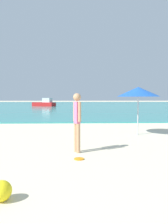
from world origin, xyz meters
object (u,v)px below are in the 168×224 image
object	(u,v)px
person_standing	(77,119)
frisbee	(79,159)
beach_ball	(1,191)
beach_umbrella	(138,92)
boat_far	(45,103)

from	to	relation	value
person_standing	frisbee	world-z (taller)	person_standing
beach_ball	beach_umbrella	size ratio (longest dim) A/B	0.16
frisbee	person_standing	bearing A→B (deg)	93.52
boat_far	beach_ball	size ratio (longest dim) A/B	12.99
person_standing	frisbee	distance (m)	1.22
beach_ball	frisbee	bearing A→B (deg)	61.89
frisbee	beach_umbrella	world-z (taller)	beach_umbrella
frisbee	beach_umbrella	size ratio (longest dim) A/B	0.13
frisbee	boat_far	xyz separation A→B (m)	(-5.44, 32.57, 0.53)
person_standing	frisbee	size ratio (longest dim) A/B	6.65
person_standing	beach_ball	size ratio (longest dim) A/B	5.30
person_standing	beach_umbrella	size ratio (longest dim) A/B	0.84
person_standing	beach_umbrella	world-z (taller)	beach_umbrella
beach_ball	beach_umbrella	xyz separation A→B (m)	(3.78, 6.05, 1.66)
frisbee	beach_ball	size ratio (longest dim) A/B	0.80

